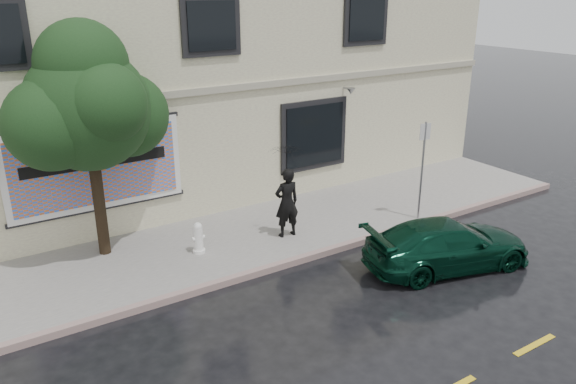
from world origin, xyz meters
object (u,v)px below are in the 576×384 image
street_tree (87,109)px  fire_hydrant (198,238)px  car (448,244)px  pedestrian (287,203)px

street_tree → fire_hydrant: (1.89, -1.20, -3.09)m
car → fire_hydrant: bearing=66.8°
pedestrian → fire_hydrant: (-2.29, 0.32, -0.52)m
street_tree → fire_hydrant: size_ratio=6.30×
car → pedestrian: bearing=50.3°
car → street_tree: (-6.53, 4.70, 3.04)m
car → street_tree: size_ratio=0.81×
pedestrian → street_tree: street_tree is taller
street_tree → fire_hydrant: street_tree is taller
car → fire_hydrant: size_ratio=5.10×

